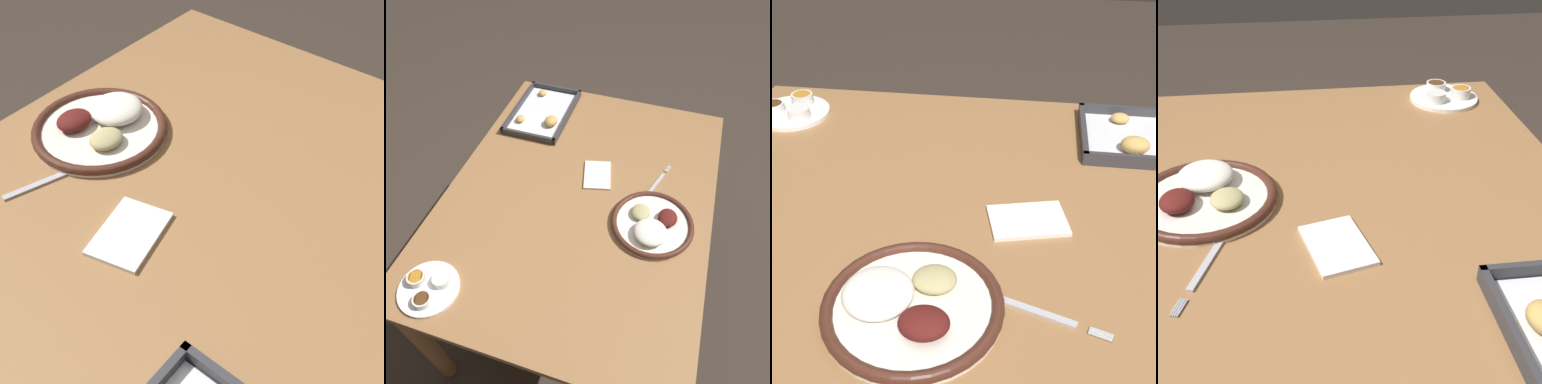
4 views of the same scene
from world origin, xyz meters
TOP-DOWN VIEW (x-y plane):
  - dining_table at (0.00, 0.00)m, footprint 1.21×0.94m
  - dinner_plate at (-0.06, -0.27)m, footprint 0.28×0.28m
  - fork at (0.12, -0.25)m, footprint 0.21×0.08m
  - napkin at (0.11, -0.04)m, footprint 0.16×0.13m

SIDE VIEW (x-z plane):
  - dining_table at x=0.00m, z-range 0.26..0.98m
  - fork at x=0.12m, z-range 0.72..0.72m
  - napkin at x=0.11m, z-range 0.72..0.73m
  - dinner_plate at x=-0.06m, z-range 0.71..0.76m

